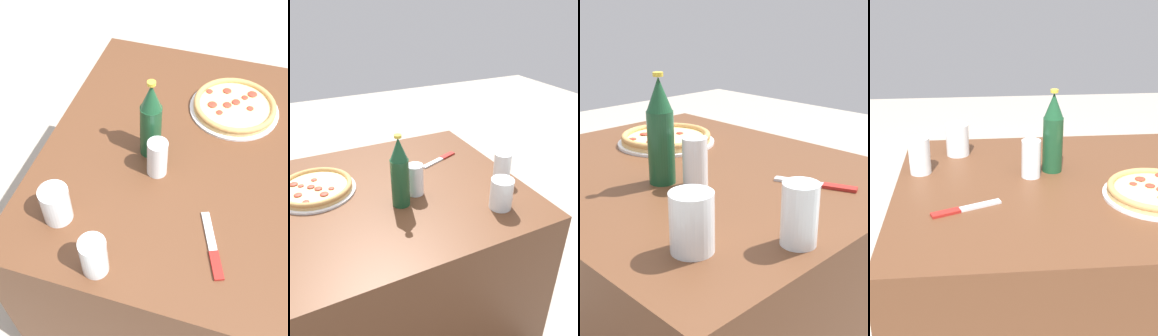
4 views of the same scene
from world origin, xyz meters
The scene contains 8 objects.
ground_plane centered at (0.00, 0.00, 0.00)m, with size 8.00×8.00×0.00m, color #A89E8E.
table centered at (0.00, 0.00, 0.37)m, with size 1.07×0.89×0.74m.
pizza_veggie centered at (-0.23, 0.11, 0.76)m, with size 0.31×0.31×0.04m.
glass_mango_juice centered at (0.11, -0.07, 0.79)m, with size 0.06×0.06×0.12m.
glass_orange_juice centered at (0.35, -0.28, 0.79)m, with size 0.08×0.08×0.11m.
glass_water centered at (0.46, -0.13, 0.79)m, with size 0.07×0.07×0.12m.
beer_bottle centered at (0.03, -0.11, 0.87)m, with size 0.07×0.07×0.27m.
knife centered at (0.32, 0.14, 0.74)m, with size 0.20×0.10×0.01m.
Camera 1 is at (0.91, 0.13, 1.72)m, focal length 45.00 mm.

